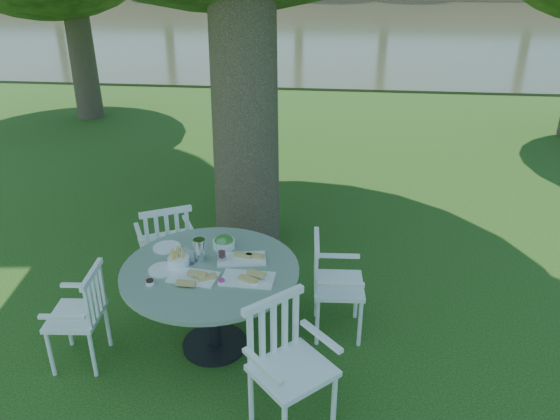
# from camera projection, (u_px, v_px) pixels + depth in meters

# --- Properties ---
(ground) EXTENTS (140.00, 140.00, 0.00)m
(ground) POSITION_uv_depth(u_px,v_px,m) (278.00, 295.00, 5.48)
(ground) COLOR #14370B
(ground) RESTS_ON ground
(table) EXTENTS (1.45, 1.45, 0.79)m
(table) POSITION_uv_depth(u_px,v_px,m) (211.00, 283.00, 4.49)
(table) COLOR black
(table) RESTS_ON ground
(chair_ne) EXTENTS (0.47, 0.49, 0.93)m
(chair_ne) POSITION_uv_depth(u_px,v_px,m) (328.00, 279.00, 4.74)
(chair_ne) COLOR white
(chair_ne) RESTS_ON ground
(chair_nw) EXTENTS (0.64, 0.63, 0.96)m
(chair_nw) POSITION_uv_depth(u_px,v_px,m) (167.00, 242.00, 5.30)
(chair_nw) COLOR white
(chair_nw) RESTS_ON ground
(chair_sw) EXTENTS (0.44, 0.47, 0.86)m
(chair_sw) POSITION_uv_depth(u_px,v_px,m) (85.00, 310.00, 4.39)
(chair_sw) COLOR white
(chair_sw) RESTS_ON ground
(chair_se) EXTENTS (0.69, 0.69, 1.00)m
(chair_se) POSITION_uv_depth(u_px,v_px,m) (284.00, 355.00, 3.79)
(chair_se) COLOR white
(chair_se) RESTS_ON ground
(tableware) EXTENTS (1.11, 0.77, 0.20)m
(tableware) POSITION_uv_depth(u_px,v_px,m) (208.00, 259.00, 4.49)
(tableware) COLOR white
(tableware) RESTS_ON table
(river) EXTENTS (100.00, 28.00, 0.12)m
(river) POSITION_uv_depth(u_px,v_px,m) (331.00, 24.00, 26.15)
(river) COLOR #343921
(river) RESTS_ON ground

